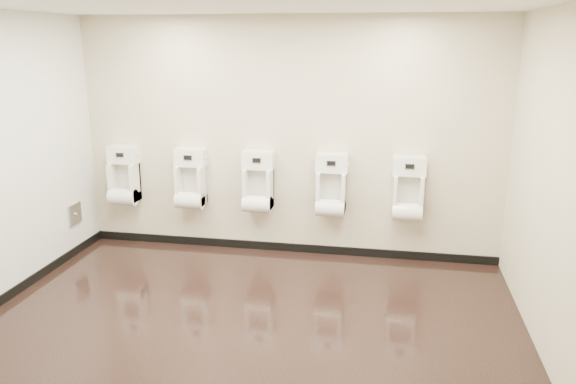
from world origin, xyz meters
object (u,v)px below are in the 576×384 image
(access_panel, at_px, (75,214))
(urinal_2, at_px, (258,186))
(urinal_4, at_px, (408,193))
(urinal_0, at_px, (124,180))
(urinal_1, at_px, (191,183))
(urinal_3, at_px, (331,190))

(access_panel, height_order, urinal_2, urinal_2)
(urinal_2, relative_size, urinal_4, 1.00)
(urinal_0, xyz_separation_m, urinal_2, (1.71, 0.00, 0.00))
(access_panel, height_order, urinal_0, urinal_0)
(urinal_0, relative_size, urinal_1, 1.00)
(urinal_4, bearing_deg, urinal_1, 180.00)
(access_panel, relative_size, urinal_4, 0.35)
(urinal_2, height_order, urinal_4, same)
(urinal_0, distance_m, urinal_1, 0.87)
(urinal_3, bearing_deg, urinal_2, 180.00)
(urinal_0, distance_m, urinal_2, 1.71)
(urinal_3, height_order, urinal_4, same)
(access_panel, height_order, urinal_4, urinal_4)
(urinal_1, height_order, urinal_2, same)
(urinal_2, distance_m, urinal_4, 1.75)
(urinal_3, relative_size, urinal_4, 1.00)
(access_panel, distance_m, urinal_2, 2.23)
(urinal_0, bearing_deg, urinal_1, 0.00)
(access_panel, distance_m, urinal_0, 0.71)
(urinal_2, bearing_deg, access_panel, -168.90)
(urinal_1, xyz_separation_m, urinal_3, (1.71, 0.00, 0.00))
(urinal_0, relative_size, urinal_4, 1.00)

